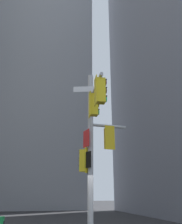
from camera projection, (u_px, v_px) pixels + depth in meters
name	position (u px, v px, depth m)	size (l,w,h in m)	color
building_mid_block	(42.00, 38.00, 41.07)	(14.25, 14.25, 54.03)	#9399A3
signal_pole_assembly	(94.00, 136.00, 10.86)	(2.68, 3.29, 7.44)	#B2B2B5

